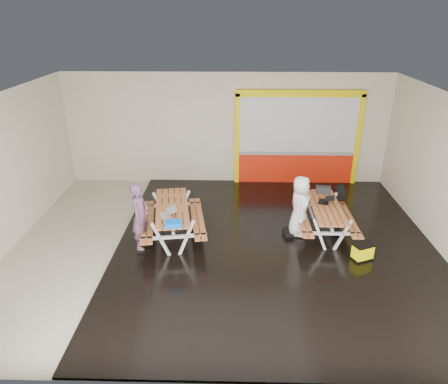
{
  "coord_description": "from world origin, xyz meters",
  "views": [
    {
      "loc": [
        0.24,
        -8.48,
        5.17
      ],
      "look_at": [
        0.0,
        0.9,
        1.0
      ],
      "focal_mm": 32.93,
      "sensor_mm": 36.0,
      "label": 1
    }
  ],
  "objects_px": {
    "laptop_left": "(168,213)",
    "backpack": "(340,193)",
    "picnic_table_left": "(172,214)",
    "person_right": "(300,206)",
    "toolbox": "(323,189)",
    "laptop_right": "(326,200)",
    "blue_pouch": "(173,224)",
    "fluke_bag": "(363,252)",
    "dark_case": "(292,232)",
    "picnic_table_right": "(325,213)",
    "person_left": "(140,216)"
  },
  "relations": [
    {
      "from": "blue_pouch",
      "to": "laptop_right",
      "type": "bearing_deg",
      "value": 21.65
    },
    {
      "from": "picnic_table_right",
      "to": "blue_pouch",
      "type": "distance_m",
      "value": 3.78
    },
    {
      "from": "backpack",
      "to": "dark_case",
      "type": "bearing_deg",
      "value": -142.46
    },
    {
      "from": "person_left",
      "to": "laptop_right",
      "type": "xyz_separation_m",
      "value": [
        4.39,
        1.06,
        -0.05
      ]
    },
    {
      "from": "laptop_right",
      "to": "toolbox",
      "type": "bearing_deg",
      "value": 85.25
    },
    {
      "from": "laptop_right",
      "to": "dark_case",
      "type": "xyz_separation_m",
      "value": [
        -0.83,
        -0.31,
        -0.73
      ]
    },
    {
      "from": "toolbox",
      "to": "dark_case",
      "type": "height_order",
      "value": "toolbox"
    },
    {
      "from": "person_left",
      "to": "blue_pouch",
      "type": "bearing_deg",
      "value": -105.51
    },
    {
      "from": "person_right",
      "to": "backpack",
      "type": "bearing_deg",
      "value": -31.62
    },
    {
      "from": "laptop_right",
      "to": "toolbox",
      "type": "distance_m",
      "value": 0.61
    },
    {
      "from": "laptop_left",
      "to": "dark_case",
      "type": "relative_size",
      "value": 1.15
    },
    {
      "from": "picnic_table_left",
      "to": "laptop_left",
      "type": "height_order",
      "value": "laptop_left"
    },
    {
      "from": "picnic_table_left",
      "to": "blue_pouch",
      "type": "xyz_separation_m",
      "value": [
        0.17,
        -0.96,
        0.26
      ]
    },
    {
      "from": "blue_pouch",
      "to": "fluke_bag",
      "type": "height_order",
      "value": "blue_pouch"
    },
    {
      "from": "blue_pouch",
      "to": "person_right",
      "type": "bearing_deg",
      "value": 21.38
    },
    {
      "from": "laptop_right",
      "to": "backpack",
      "type": "relative_size",
      "value": 1.06
    },
    {
      "from": "toolbox",
      "to": "backpack",
      "type": "height_order",
      "value": "toolbox"
    },
    {
      "from": "picnic_table_left",
      "to": "backpack",
      "type": "xyz_separation_m",
      "value": [
        4.29,
        1.2,
        0.08
      ]
    },
    {
      "from": "toolbox",
      "to": "backpack",
      "type": "xyz_separation_m",
      "value": [
        0.48,
        0.13,
        -0.15
      ]
    },
    {
      "from": "picnic_table_left",
      "to": "person_right",
      "type": "bearing_deg",
      "value": 3.29
    },
    {
      "from": "person_right",
      "to": "fluke_bag",
      "type": "height_order",
      "value": "person_right"
    },
    {
      "from": "dark_case",
      "to": "picnic_table_right",
      "type": "bearing_deg",
      "value": 7.32
    },
    {
      "from": "laptop_left",
      "to": "backpack",
      "type": "bearing_deg",
      "value": 21.15
    },
    {
      "from": "laptop_left",
      "to": "laptop_right",
      "type": "relative_size",
      "value": 0.99
    },
    {
      "from": "laptop_right",
      "to": "person_right",
      "type": "bearing_deg",
      "value": -157.17
    },
    {
      "from": "person_left",
      "to": "toolbox",
      "type": "relative_size",
      "value": 3.98
    },
    {
      "from": "toolbox",
      "to": "fluke_bag",
      "type": "relative_size",
      "value": 0.77
    },
    {
      "from": "picnic_table_right",
      "to": "person_right",
      "type": "distance_m",
      "value": 0.69
    },
    {
      "from": "fluke_bag",
      "to": "laptop_right",
      "type": "bearing_deg",
      "value": 113.95
    },
    {
      "from": "laptop_left",
      "to": "picnic_table_right",
      "type": "bearing_deg",
      "value": 10.94
    },
    {
      "from": "picnic_table_right",
      "to": "person_right",
      "type": "xyz_separation_m",
      "value": [
        -0.65,
        -0.08,
        0.22
      ]
    },
    {
      "from": "person_left",
      "to": "laptop_left",
      "type": "distance_m",
      "value": 0.62
    },
    {
      "from": "laptop_left",
      "to": "fluke_bag",
      "type": "xyz_separation_m",
      "value": [
        4.39,
        -0.43,
        -0.69
      ]
    },
    {
      "from": "fluke_bag",
      "to": "backpack",
      "type": "bearing_deg",
      "value": 91.94
    },
    {
      "from": "person_right",
      "to": "blue_pouch",
      "type": "distance_m",
      "value": 3.13
    },
    {
      "from": "laptop_left",
      "to": "toolbox",
      "type": "relative_size",
      "value": 1.14
    },
    {
      "from": "laptop_right",
      "to": "blue_pouch",
      "type": "distance_m",
      "value": 3.86
    },
    {
      "from": "picnic_table_right",
      "to": "person_right",
      "type": "height_order",
      "value": "person_right"
    },
    {
      "from": "person_right",
      "to": "laptop_right",
      "type": "relative_size",
      "value": 3.3
    },
    {
      "from": "backpack",
      "to": "blue_pouch",
      "type": "bearing_deg",
      "value": -152.33
    },
    {
      "from": "person_left",
      "to": "person_right",
      "type": "height_order",
      "value": "person_left"
    },
    {
      "from": "toolbox",
      "to": "fluke_bag",
      "type": "distance_m",
      "value": 2.15
    },
    {
      "from": "person_right",
      "to": "blue_pouch",
      "type": "xyz_separation_m",
      "value": [
        -2.91,
        -1.14,
        0.08
      ]
    },
    {
      "from": "picnic_table_right",
      "to": "toolbox",
      "type": "xyz_separation_m",
      "value": [
        0.08,
        0.82,
        0.27
      ]
    },
    {
      "from": "picnic_table_right",
      "to": "dark_case",
      "type": "bearing_deg",
      "value": -172.68
    },
    {
      "from": "backpack",
      "to": "person_right",
      "type": "bearing_deg",
      "value": -139.85
    },
    {
      "from": "picnic_table_right",
      "to": "laptop_left",
      "type": "distance_m",
      "value": 3.84
    },
    {
      "from": "laptop_right",
      "to": "toolbox",
      "type": "relative_size",
      "value": 1.15
    },
    {
      "from": "picnic_table_left",
      "to": "fluke_bag",
      "type": "height_order",
      "value": "picnic_table_left"
    },
    {
      "from": "picnic_table_left",
      "to": "blue_pouch",
      "type": "distance_m",
      "value": 1.01
    }
  ]
}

